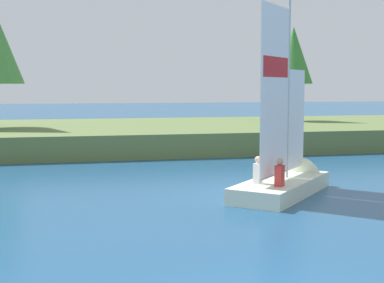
# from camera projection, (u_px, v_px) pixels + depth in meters

# --- Properties ---
(shore_bank) EXTENTS (80.00, 12.76, 1.11)m
(shore_bank) POSITION_uv_depth(u_px,v_px,m) (119.00, 135.00, 30.20)
(shore_bank) COLOR #5B703D
(shore_bank) RESTS_ON ground
(shoreline_tree_midleft) EXTENTS (2.39, 2.39, 5.73)m
(shoreline_tree_midleft) POSITION_uv_depth(u_px,v_px,m) (293.00, 56.00, 33.60)
(shoreline_tree_midleft) COLOR brown
(shoreline_tree_midleft) RESTS_ON shore_bank
(sailboat) EXTENTS (4.48, 4.68, 6.79)m
(sailboat) POSITION_uv_depth(u_px,v_px,m) (291.00, 176.00, 17.08)
(sailboat) COLOR silver
(sailboat) RESTS_ON ground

